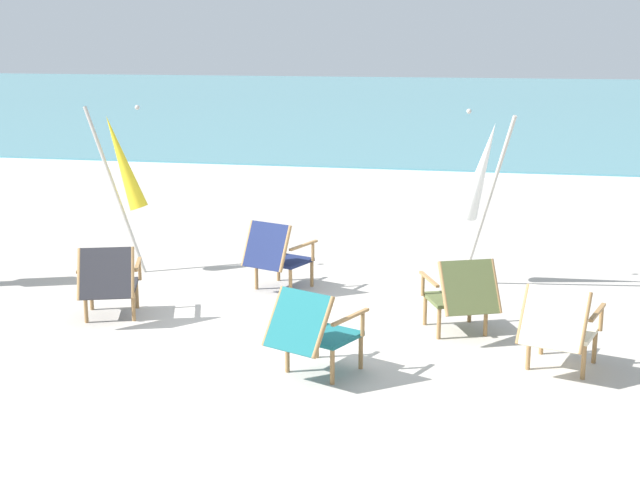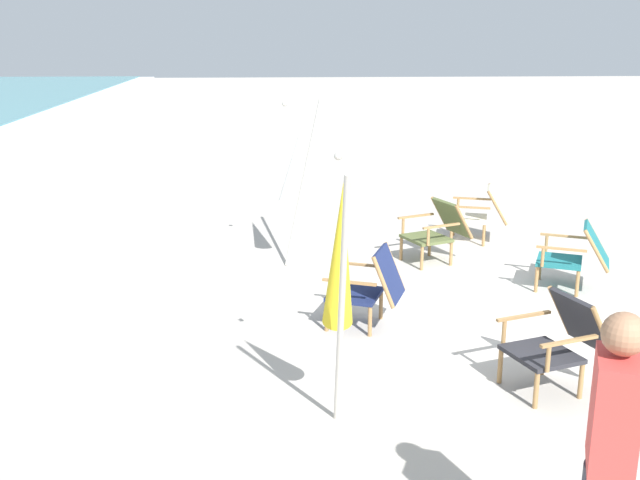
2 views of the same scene
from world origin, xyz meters
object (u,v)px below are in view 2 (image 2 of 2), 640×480
at_px(umbrella_furled_yellow, 340,259).
at_px(beach_chair_front_right, 559,339).
at_px(beach_chair_far_center, 438,229).
at_px(beach_chair_front_left, 370,285).
at_px(person_near_chairs, 608,471).
at_px(beach_chair_mid_center, 482,212).
at_px(umbrella_furled_white, 297,158).
at_px(beach_chair_back_right, 576,254).

bearing_deg(umbrella_furled_yellow, beach_chair_front_right, -71.22).
height_order(beach_chair_front_right, umbrella_furled_yellow, umbrella_furled_yellow).
height_order(beach_chair_far_center, beach_chair_front_right, beach_chair_front_right).
xyz_separation_m(beach_chair_front_left, person_near_chairs, (-3.86, -0.62, 0.41)).
relative_size(beach_chair_mid_center, umbrella_furled_yellow, 0.44).
height_order(umbrella_furled_white, person_near_chairs, umbrella_furled_white).
distance_m(beach_chair_front_left, person_near_chairs, 3.93).
distance_m(beach_chair_back_right, beach_chair_front_left, 2.61).
bearing_deg(umbrella_furled_yellow, beach_chair_front_left, -13.26).
bearing_deg(umbrella_furled_yellow, person_near_chairs, -149.43).
xyz_separation_m(umbrella_furled_white, person_near_chairs, (-6.07, -1.25, -0.48)).
height_order(beach_chair_mid_center, beach_chair_far_center, beach_chair_mid_center).
bearing_deg(beach_chair_back_right, person_near_chairs, 159.40).
height_order(beach_chair_back_right, person_near_chairs, person_near_chairs).
bearing_deg(beach_chair_front_left, beach_chair_far_center, -28.00).
xyz_separation_m(beach_chair_front_left, umbrella_furled_white, (2.21, 0.63, 0.89)).
bearing_deg(umbrella_furled_white, beach_chair_front_left, -164.07).
height_order(beach_chair_back_right, umbrella_furled_white, umbrella_furled_white).
distance_m(beach_chair_mid_center, umbrella_furled_yellow, 5.59).
distance_m(beach_chair_front_right, umbrella_furled_yellow, 2.14).
bearing_deg(beach_chair_far_center, beach_chair_mid_center, -42.80).
bearing_deg(beach_chair_front_left, beach_chair_mid_center, -32.83).
relative_size(umbrella_furled_yellow, person_near_chairs, 1.24).
xyz_separation_m(beach_chair_far_center, beach_chair_front_right, (-3.50, -0.24, 0.00)).
height_order(beach_chair_back_right, beach_chair_mid_center, beach_chair_mid_center).
relative_size(beach_chair_mid_center, beach_chair_front_left, 1.05).
distance_m(beach_chair_front_right, beach_chair_front_left, 1.94).
bearing_deg(beach_chair_front_right, beach_chair_front_left, 44.65).
height_order(beach_chair_mid_center, beach_chair_front_left, beach_chair_front_left).
bearing_deg(beach_chair_mid_center, beach_chair_front_left, 147.17).
height_order(beach_chair_mid_center, umbrella_furled_yellow, umbrella_furled_yellow).
height_order(beach_chair_back_right, beach_chair_far_center, beach_chair_far_center).
bearing_deg(beach_chair_far_center, beach_chair_front_right, -176.08).
relative_size(beach_chair_back_right, beach_chair_far_center, 1.01).
relative_size(beach_chair_front_left, umbrella_furled_white, 0.43).
relative_size(beach_chair_back_right, umbrella_furled_white, 0.46).
xyz_separation_m(beach_chair_back_right, beach_chair_front_right, (-2.32, 1.07, 0.00)).
bearing_deg(beach_chair_front_left, umbrella_furled_white, 15.93).
relative_size(beach_chair_front_left, umbrella_furled_yellow, 0.42).
relative_size(beach_chair_mid_center, person_near_chairs, 0.55).
distance_m(beach_chair_front_left, umbrella_furled_white, 2.46).
relative_size(beach_chair_far_center, umbrella_furled_yellow, 0.46).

